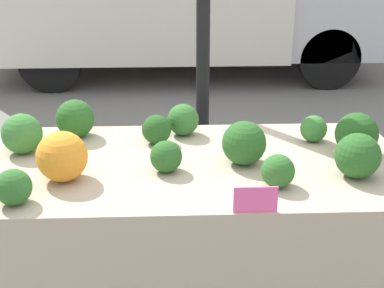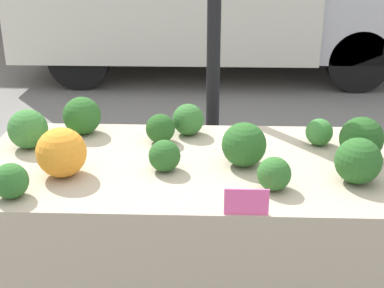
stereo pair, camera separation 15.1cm
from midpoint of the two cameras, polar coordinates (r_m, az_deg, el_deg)
name	(u,v)px [view 2 (the right image)]	position (r m, az deg, el deg)	size (l,w,h in m)	color
tent_pole	(213,58)	(2.77, 3.89, 9.08)	(0.07, 0.07, 2.30)	black
market_table	(191,195)	(2.17, 1.94, -5.47)	(1.77, 0.86, 0.88)	tan
orange_cauliflower	(61,152)	(2.07, -11.75, -0.92)	(0.19, 0.19, 0.19)	orange
romanesco_head	(64,138)	(2.33, -11.69, 0.57)	(0.13, 0.13, 0.10)	#93B238
broccoli_head_0	(188,120)	(2.44, 1.37, 2.61)	(0.15, 0.15, 0.15)	#336B2D
broccoli_head_1	(244,145)	(2.14, 7.59, -0.09)	(0.18, 0.18, 0.18)	#285B23
broccoli_head_2	(165,156)	(2.08, -0.87, -1.29)	(0.13, 0.13, 0.13)	#285B23
broccoli_head_3	(361,139)	(2.31, 19.44, 0.52)	(0.18, 0.18, 0.18)	#23511E
broccoli_head_4	(11,181)	(1.97, -16.72, -3.83)	(0.13, 0.13, 0.13)	#2D6628
broccoli_head_5	(82,116)	(2.49, -9.96, 2.97)	(0.17, 0.17, 0.17)	#285B23
broccoli_head_6	(160,128)	(2.36, -1.56, 1.64)	(0.13, 0.13, 0.13)	#23511E
broccoli_head_7	(358,161)	(2.10, 19.30, -1.75)	(0.17, 0.17, 0.17)	#285B23
broccoli_head_8	(319,132)	(2.41, 15.18, 1.21)	(0.12, 0.12, 0.12)	#387533
broccoli_head_9	(274,174)	(1.97, 10.94, -3.17)	(0.12, 0.12, 0.12)	#2D6628
broccoli_head_10	(28,129)	(2.38, -15.38, 1.52)	(0.17, 0.17, 0.17)	#387533
price_sign	(246,202)	(1.80, 8.25, -6.18)	(0.15, 0.01, 0.10)	#F45B9E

